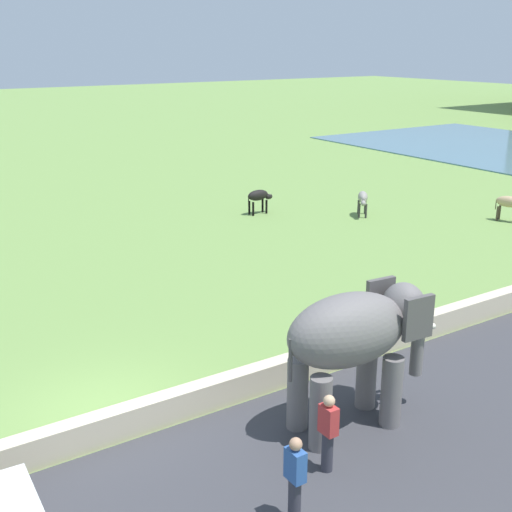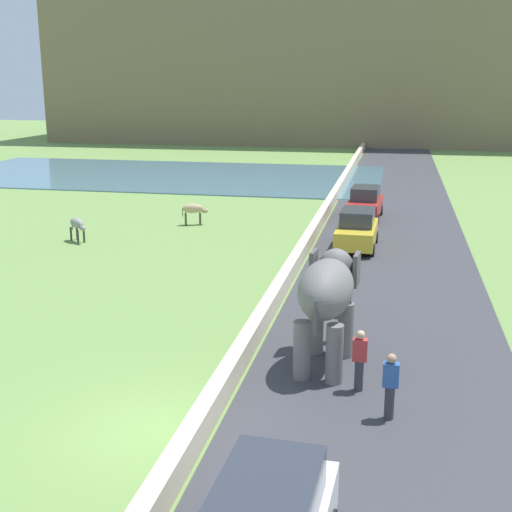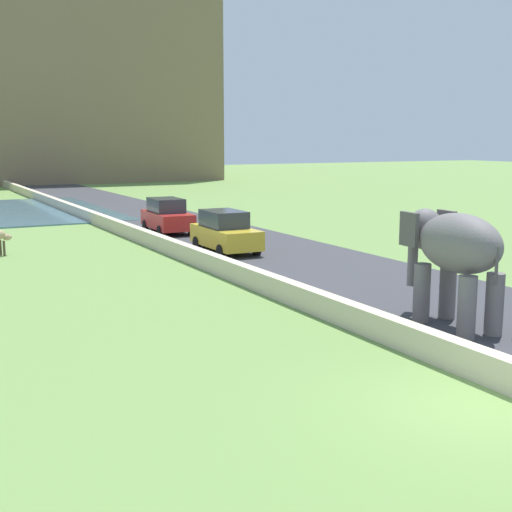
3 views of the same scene
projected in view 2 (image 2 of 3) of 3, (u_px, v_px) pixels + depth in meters
The scene contains 12 objects.
ground_plane at pixel (150, 429), 14.91m from camera, with size 220.00×220.00×0.00m, color #6B8E47.
road_surface at pixel (392, 238), 32.85m from camera, with size 7.00×120.00×0.06m, color #38383D.
barrier_wall at pixel (309, 238), 31.64m from camera, with size 0.40×110.00×0.66m, color beige.
lake at pixel (159, 175), 55.05m from camera, with size 36.00×18.00×0.08m, color slate.
hill_distant at pixel (317, 50), 88.38m from camera, with size 64.00×28.00×22.79m, color #7F6B4C.
elephant at pixel (327, 294), 17.72m from camera, with size 1.62×3.52×2.99m.
person_beside_elephant at pixel (360, 360), 16.43m from camera, with size 0.36×0.22×1.63m.
person_trailing at pixel (390, 385), 15.04m from camera, with size 0.36×0.22×1.63m.
car_yellow at pixel (357, 230), 30.70m from camera, with size 1.87×4.04×1.80m.
car_red at pixel (365, 203), 37.29m from camera, with size 1.95×4.08×1.80m.
cow_grey at pixel (77, 225), 32.07m from camera, with size 1.29×1.14×1.15m.
cow_tan at pixel (194, 210), 35.83m from camera, with size 1.41×0.80×1.15m.
Camera 2 is at (5.07, -12.69, 7.46)m, focal length 47.27 mm.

